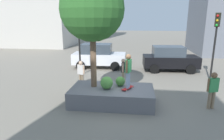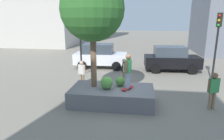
# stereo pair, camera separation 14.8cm
# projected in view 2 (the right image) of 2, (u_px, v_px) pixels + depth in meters

# --- Properties ---
(ground_plane) EXTENTS (120.00, 120.00, 0.00)m
(ground_plane) POSITION_uv_depth(u_px,v_px,m) (121.00, 104.00, 9.75)
(ground_plane) COLOR gray
(planter_ledge) EXTENTS (3.96, 2.10, 0.78)m
(planter_ledge) POSITION_uv_depth(u_px,v_px,m) (112.00, 96.00, 9.70)
(planter_ledge) COLOR slate
(planter_ledge) RESTS_ON ground
(plaza_tree) EXTENTS (2.93, 2.93, 5.12)m
(plaza_tree) POSITION_uv_depth(u_px,v_px,m) (92.00, 9.00, 8.98)
(plaza_tree) COLOR brown
(plaza_tree) RESTS_ON planter_ledge
(boxwood_shrub) EXTENTS (0.47, 0.47, 0.47)m
(boxwood_shrub) POSITION_uv_depth(u_px,v_px,m) (120.00, 81.00, 9.86)
(boxwood_shrub) COLOR #4C8C3D
(boxwood_shrub) RESTS_ON planter_ledge
(hedge_clump) EXTENTS (0.60, 0.60, 0.60)m
(hedge_clump) POSITION_uv_depth(u_px,v_px,m) (107.00, 83.00, 9.44)
(hedge_clump) COLOR #4C8C3D
(hedge_clump) RESTS_ON planter_ledge
(skateboard) EXTENTS (0.58, 0.80, 0.07)m
(skateboard) POSITION_uv_depth(u_px,v_px,m) (128.00, 88.00, 9.43)
(skateboard) COLOR #A51E1E
(skateboard) RESTS_ON planter_ledge
(skateboarder) EXTENTS (0.30, 0.53, 1.61)m
(skateboarder) POSITION_uv_depth(u_px,v_px,m) (128.00, 69.00, 9.20)
(skateboarder) COLOR #8C9EB7
(skateboarder) RESTS_ON skateboard
(police_car) EXTENTS (4.37, 2.14, 2.01)m
(police_car) POSITION_uv_depth(u_px,v_px,m) (100.00, 56.00, 16.63)
(police_car) COLOR white
(police_car) RESTS_ON ground
(sedan_parked) EXTENTS (4.27, 2.15, 1.95)m
(sedan_parked) POSITION_uv_depth(u_px,v_px,m) (171.00, 59.00, 15.54)
(sedan_parked) COLOR black
(sedan_parked) RESTS_ON ground
(traffic_light_corner) EXTENTS (0.36, 0.37, 4.37)m
(traffic_light_corner) POSITION_uv_depth(u_px,v_px,m) (217.00, 36.00, 12.40)
(traffic_light_corner) COLOR black
(traffic_light_corner) RESTS_ON ground
(traffic_light_median) EXTENTS (0.35, 0.30, 4.61)m
(traffic_light_median) POSITION_uv_depth(u_px,v_px,m) (80.00, 32.00, 13.79)
(traffic_light_median) COLOR black
(traffic_light_median) RESTS_ON ground
(pedestrian_crossing) EXTENTS (0.56, 0.34, 1.72)m
(pedestrian_crossing) POSITION_uv_depth(u_px,v_px,m) (213.00, 89.00, 8.92)
(pedestrian_crossing) COLOR #847056
(pedestrian_crossing) RESTS_ON ground
(passerby_with_bag) EXTENTS (0.50, 0.32, 1.57)m
(passerby_with_bag) POSITION_uv_depth(u_px,v_px,m) (82.00, 72.00, 12.13)
(passerby_with_bag) COLOR #847056
(passerby_with_bag) RESTS_ON ground
(bystander_watching) EXTENTS (0.25, 0.54, 1.61)m
(bystander_watching) POSITION_uv_depth(u_px,v_px,m) (124.00, 69.00, 12.58)
(bystander_watching) COLOR #847056
(bystander_watching) RESTS_ON ground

